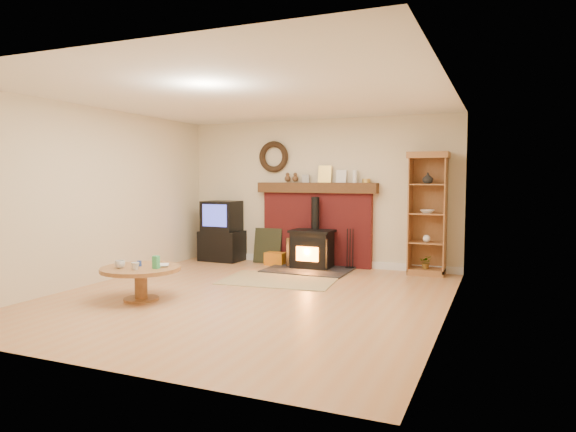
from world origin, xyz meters
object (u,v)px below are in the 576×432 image
at_px(wood_stove, 311,250).
at_px(curio_cabinet, 428,214).
at_px(coffee_table, 141,273).
at_px(tv_unit, 222,232).

relative_size(wood_stove, curio_cabinet, 0.71).
bearing_deg(coffee_table, curio_cabinet, 45.95).
xyz_separation_m(wood_stove, curio_cabinet, (1.89, 0.29, 0.66)).
height_order(tv_unit, curio_cabinet, curio_cabinet).
relative_size(curio_cabinet, coffee_table, 1.96).
relative_size(wood_stove, coffee_table, 1.39).
height_order(tv_unit, coffee_table, tv_unit).
bearing_deg(curio_cabinet, tv_unit, -178.68).
xyz_separation_m(tv_unit, curio_cabinet, (3.77, 0.09, 0.45)).
distance_m(tv_unit, curio_cabinet, 3.79).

